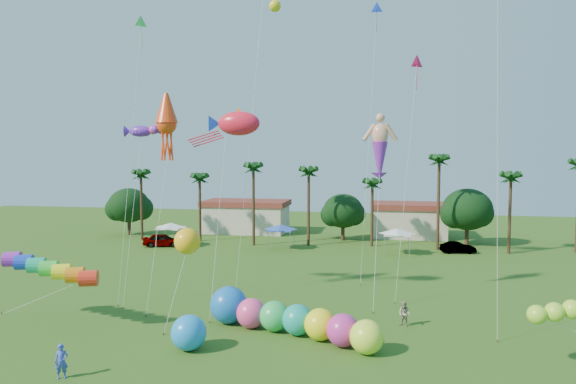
% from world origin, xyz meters
% --- Properties ---
extents(ground, '(160.00, 160.00, 0.00)m').
position_xyz_m(ground, '(0.00, 0.00, 0.00)').
color(ground, '#285116').
rests_on(ground, ground).
extents(tree_line, '(69.46, 8.91, 11.00)m').
position_xyz_m(tree_line, '(3.57, 44.00, 4.28)').
color(tree_line, '#3A2819').
rests_on(tree_line, ground).
extents(buildings_row, '(35.00, 7.00, 4.00)m').
position_xyz_m(buildings_row, '(-3.09, 50.00, 2.00)').
color(buildings_row, beige).
rests_on(buildings_row, ground).
extents(tent_row, '(31.00, 4.00, 0.60)m').
position_xyz_m(tent_row, '(-6.00, 36.33, 2.75)').
color(tent_row, white).
rests_on(tent_row, ground).
extents(car_a, '(5.13, 2.96, 1.64)m').
position_xyz_m(car_a, '(-21.14, 35.90, 0.82)').
color(car_a, '#4C4C54').
rests_on(car_a, ground).
extents(car_b, '(4.18, 1.92, 1.33)m').
position_xyz_m(car_b, '(15.15, 38.19, 0.66)').
color(car_b, '#4C4C54').
rests_on(car_b, ground).
extents(spectator_a, '(0.79, 0.69, 1.81)m').
position_xyz_m(spectator_a, '(-9.72, -1.47, 0.91)').
color(spectator_a, blue).
rests_on(spectator_a, ground).
extents(spectator_b, '(1.06, 0.99, 1.73)m').
position_xyz_m(spectator_b, '(7.95, 10.15, 0.86)').
color(spectator_b, gray).
rests_on(spectator_b, ground).
extents(caterpillar_inflatable, '(12.15, 6.43, 2.56)m').
position_xyz_m(caterpillar_inflatable, '(0.37, 7.14, 1.07)').
color(caterpillar_inflatable, '#FF438F').
rests_on(caterpillar_inflatable, ground).
extents(blue_ball, '(2.10, 2.10, 2.10)m').
position_xyz_m(blue_ball, '(-4.74, 3.45, 1.05)').
color(blue_ball, '#1A88EC').
rests_on(blue_ball, ground).
extents(rainbow_tube, '(10.32, 3.18, 4.03)m').
position_xyz_m(rainbow_tube, '(-14.37, 5.45, 3.49)').
color(rainbow_tube, red).
rests_on(rainbow_tube, ground).
extents(green_worm, '(9.46, 2.61, 3.59)m').
position_xyz_m(green_worm, '(14.66, 4.43, 2.97)').
color(green_worm, '#A6EB34').
rests_on(green_worm, ground).
extents(orange_ball_kite, '(2.30, 2.45, 6.78)m').
position_xyz_m(orange_ball_kite, '(-6.13, 6.88, 5.90)').
color(orange_ball_kite, yellow).
rests_on(orange_ball_kite, ground).
extents(merman_kite, '(2.47, 5.37, 14.40)m').
position_xyz_m(merman_kite, '(6.12, 16.86, 11.92)').
color(merman_kite, '#E29D80').
rests_on(merman_kite, ground).
extents(fish_kite, '(5.16, 6.79, 14.98)m').
position_xyz_m(fish_kite, '(-4.46, 13.39, 13.95)').
color(fish_kite, '#FF1C37').
rests_on(fish_kite, ground).
extents(squid_kite, '(2.21, 5.25, 16.42)m').
position_xyz_m(squid_kite, '(-10.11, 12.89, 13.92)').
color(squid_kite, '#F84314').
rests_on(squid_kite, ground).
extents(lobster_kite, '(3.55, 4.68, 14.10)m').
position_xyz_m(lobster_kite, '(-12.69, 13.68, 13.45)').
color(lobster_kite, '#6526C2').
rests_on(lobster_kite, ground).
extents(delta_kite_red, '(2.21, 3.76, 19.67)m').
position_xyz_m(delta_kite_red, '(8.96, 18.66, 18.76)').
color(delta_kite_red, '#FE1C5D').
rests_on(delta_kite_red, ground).
extents(delta_kite_green, '(1.11, 4.08, 22.70)m').
position_xyz_m(delta_kite_green, '(-12.81, 14.25, 21.63)').
color(delta_kite_green, '#38F05C').
rests_on(delta_kite_green, ground).
extents(delta_kite_blue, '(1.76, 3.42, 25.51)m').
position_xyz_m(delta_kite_blue, '(5.60, 23.82, 24.37)').
color(delta_kite_blue, blue).
rests_on(delta_kite_blue, ground).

